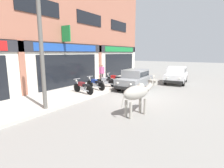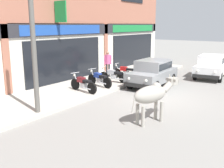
{
  "view_description": "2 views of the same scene",
  "coord_description": "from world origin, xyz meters",
  "px_view_note": "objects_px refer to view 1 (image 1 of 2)",
  "views": [
    {
      "loc": [
        -9.64,
        -4.27,
        2.69
      ],
      "look_at": [
        -1.39,
        1.0,
        0.93
      ],
      "focal_mm": 28.0,
      "sensor_mm": 36.0,
      "label": 1
    },
    {
      "loc": [
        -10.79,
        -5.12,
        3.34
      ],
      "look_at": [
        -2.08,
        1.0,
        0.92
      ],
      "focal_mm": 42.0,
      "sensor_mm": 36.0,
      "label": 2
    }
  ],
  "objects_px": {
    "motorcycle_1": "(95,84)",
    "motorcycle_3": "(115,79)",
    "car_0": "(135,78)",
    "utility_pole": "(41,46)",
    "motorcycle_2": "(106,82)",
    "pedestrian": "(102,71)",
    "car_1": "(176,74)",
    "motorcycle_0": "(83,87)",
    "cow": "(138,93)"
  },
  "relations": [
    {
      "from": "motorcycle_1",
      "to": "motorcycle_2",
      "type": "relative_size",
      "value": 1.0
    },
    {
      "from": "motorcycle_0",
      "to": "utility_pole",
      "type": "distance_m",
      "value": 4.12
    },
    {
      "from": "motorcycle_1",
      "to": "utility_pole",
      "type": "bearing_deg",
      "value": -171.55
    },
    {
      "from": "motorcycle_1",
      "to": "pedestrian",
      "type": "xyz_separation_m",
      "value": [
        2.31,
        1.12,
        0.6
      ]
    },
    {
      "from": "utility_pole",
      "to": "motorcycle_0",
      "type": "bearing_deg",
      "value": 10.61
    },
    {
      "from": "motorcycle_3",
      "to": "utility_pole",
      "type": "bearing_deg",
      "value": -174.58
    },
    {
      "from": "cow",
      "to": "car_1",
      "type": "bearing_deg",
      "value": 2.84
    },
    {
      "from": "cow",
      "to": "motorcycle_2",
      "type": "relative_size",
      "value": 1.15
    },
    {
      "from": "car_1",
      "to": "cow",
      "type": "bearing_deg",
      "value": -177.16
    },
    {
      "from": "motorcycle_2",
      "to": "pedestrian",
      "type": "relative_size",
      "value": 1.12
    },
    {
      "from": "cow",
      "to": "motorcycle_3",
      "type": "xyz_separation_m",
      "value": [
        5.39,
        4.46,
        -0.47
      ]
    },
    {
      "from": "car_0",
      "to": "pedestrian",
      "type": "relative_size",
      "value": 2.28
    },
    {
      "from": "motorcycle_2",
      "to": "pedestrian",
      "type": "distance_m",
      "value": 1.7
    },
    {
      "from": "utility_pole",
      "to": "motorcycle_1",
      "type": "bearing_deg",
      "value": 8.45
    },
    {
      "from": "car_1",
      "to": "motorcycle_2",
      "type": "relative_size",
      "value": 2.07
    },
    {
      "from": "car_1",
      "to": "motorcycle_1",
      "type": "distance_m",
      "value": 7.62
    },
    {
      "from": "car_0",
      "to": "utility_pole",
      "type": "bearing_deg",
      "value": 169.11
    },
    {
      "from": "car_1",
      "to": "motorcycle_3",
      "type": "distance_m",
      "value": 5.58
    },
    {
      "from": "cow",
      "to": "car_0",
      "type": "height_order",
      "value": "cow"
    },
    {
      "from": "car_0",
      "to": "motorcycle_3",
      "type": "xyz_separation_m",
      "value": [
        0.4,
        2.0,
        -0.28
      ]
    },
    {
      "from": "car_0",
      "to": "motorcycle_2",
      "type": "height_order",
      "value": "car_0"
    },
    {
      "from": "motorcycle_1",
      "to": "motorcycle_3",
      "type": "xyz_separation_m",
      "value": [
        2.6,
        -0.0,
        0.0
      ]
    },
    {
      "from": "cow",
      "to": "pedestrian",
      "type": "bearing_deg",
      "value": 47.6
    },
    {
      "from": "utility_pole",
      "to": "pedestrian",
      "type": "bearing_deg",
      "value": 14.58
    },
    {
      "from": "motorcycle_2",
      "to": "car_1",
      "type": "bearing_deg",
      "value": -36.98
    },
    {
      "from": "cow",
      "to": "car_1",
      "type": "xyz_separation_m",
      "value": [
        9.27,
        0.46,
        -0.19
      ]
    },
    {
      "from": "motorcycle_2",
      "to": "motorcycle_3",
      "type": "distance_m",
      "value": 1.37
    },
    {
      "from": "car_0",
      "to": "cow",
      "type": "bearing_deg",
      "value": -153.74
    },
    {
      "from": "car_1",
      "to": "motorcycle_0",
      "type": "xyz_separation_m",
      "value": [
        -7.86,
        3.93,
        -0.28
      ]
    },
    {
      "from": "cow",
      "to": "motorcycle_0",
      "type": "relative_size",
      "value": 1.14
    },
    {
      "from": "motorcycle_1",
      "to": "motorcycle_3",
      "type": "relative_size",
      "value": 0.99
    },
    {
      "from": "car_0",
      "to": "pedestrian",
      "type": "xyz_separation_m",
      "value": [
        0.11,
        3.12,
        0.32
      ]
    },
    {
      "from": "motorcycle_0",
      "to": "motorcycle_2",
      "type": "xyz_separation_m",
      "value": [
        2.61,
        0.02,
        0.0
      ]
    },
    {
      "from": "car_1",
      "to": "motorcycle_2",
      "type": "xyz_separation_m",
      "value": [
        -5.25,
        3.95,
        -0.28
      ]
    },
    {
      "from": "motorcycle_3",
      "to": "car_1",
      "type": "bearing_deg",
      "value": -45.94
    },
    {
      "from": "motorcycle_3",
      "to": "utility_pole",
      "type": "distance_m",
      "value": 7.67
    },
    {
      "from": "motorcycle_3",
      "to": "pedestrian",
      "type": "height_order",
      "value": "pedestrian"
    },
    {
      "from": "motorcycle_2",
      "to": "motorcycle_3",
      "type": "relative_size",
      "value": 1.0
    },
    {
      "from": "car_1",
      "to": "utility_pole",
      "type": "bearing_deg",
      "value": 163.38
    },
    {
      "from": "motorcycle_3",
      "to": "motorcycle_2",
      "type": "bearing_deg",
      "value": -177.73
    },
    {
      "from": "cow",
      "to": "motorcycle_3",
      "type": "bearing_deg",
      "value": 39.61
    },
    {
      "from": "cow",
      "to": "pedestrian",
      "type": "xyz_separation_m",
      "value": [
        5.1,
        5.58,
        0.13
      ]
    },
    {
      "from": "car_0",
      "to": "motorcycle_1",
      "type": "distance_m",
      "value": 2.99
    },
    {
      "from": "car_1",
      "to": "motorcycle_3",
      "type": "xyz_separation_m",
      "value": [
        -3.88,
        4.0,
        -0.28
      ]
    },
    {
      "from": "car_0",
      "to": "utility_pole",
      "type": "relative_size",
      "value": 0.65
    },
    {
      "from": "motorcycle_2",
      "to": "motorcycle_3",
      "type": "xyz_separation_m",
      "value": [
        1.37,
        0.05,
        0.0
      ]
    },
    {
      "from": "car_0",
      "to": "motorcycle_0",
      "type": "bearing_deg",
      "value": 151.67
    },
    {
      "from": "car_1",
      "to": "motorcycle_0",
      "type": "height_order",
      "value": "car_1"
    },
    {
      "from": "motorcycle_3",
      "to": "car_0",
      "type": "bearing_deg",
      "value": -101.42
    },
    {
      "from": "motorcycle_1",
      "to": "car_0",
      "type": "bearing_deg",
      "value": -42.42
    }
  ]
}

